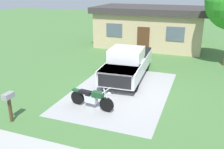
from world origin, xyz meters
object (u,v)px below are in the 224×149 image
(pickup_truck, at_px, (128,62))
(neighbor_house, at_px, (150,26))
(mailbox, at_px, (9,100))
(motorcycle, at_px, (92,98))

(pickup_truck, bearing_deg, neighbor_house, 93.90)
(mailbox, distance_m, neighbor_house, 15.42)
(mailbox, bearing_deg, pickup_truck, 65.97)
(pickup_truck, bearing_deg, mailbox, -114.03)
(mailbox, bearing_deg, motorcycle, 41.12)
(motorcycle, distance_m, pickup_truck, 4.39)
(motorcycle, distance_m, mailbox, 3.45)
(motorcycle, bearing_deg, neighbor_house, 90.98)
(pickup_truck, relative_size, neighbor_house, 0.60)
(motorcycle, height_order, pickup_truck, pickup_truck)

